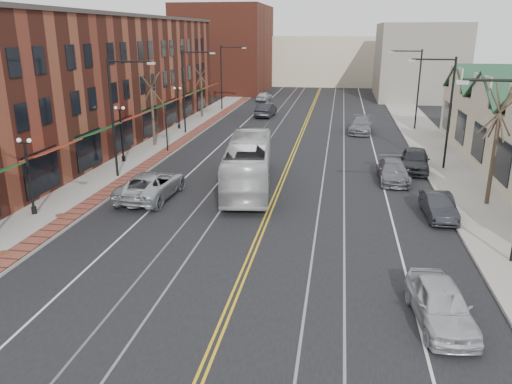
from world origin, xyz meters
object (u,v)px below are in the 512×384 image
(parked_car_a, at_px, (441,304))
(parked_car_b, at_px, (439,206))
(transit_bus, at_px, (249,164))
(parked_suv, at_px, (151,185))
(parked_car_c, at_px, (393,171))
(parked_car_d, at_px, (415,160))

(parked_car_a, height_order, parked_car_b, parked_car_a)
(transit_bus, relative_size, parked_suv, 1.91)
(parked_suv, bearing_deg, transit_bus, -148.10)
(parked_car_a, xyz_separation_m, parked_car_c, (0.00, 17.78, -0.05))
(parked_suv, relative_size, parked_car_d, 1.21)
(transit_bus, relative_size, parked_car_a, 2.61)
(transit_bus, bearing_deg, parked_car_d, -159.30)
(transit_bus, xyz_separation_m, parked_suv, (-5.50, -3.17, -0.77))
(parked_car_b, relative_size, parked_car_d, 0.82)
(parked_car_a, distance_m, parked_car_b, 11.04)
(parked_car_a, bearing_deg, parked_car_b, 74.73)
(parked_suv, bearing_deg, parked_car_c, -155.54)
(parked_car_a, height_order, parked_car_c, parked_car_a)
(transit_bus, bearing_deg, parked_car_b, 154.01)
(parked_car_a, relative_size, parked_car_c, 0.91)
(parked_car_a, bearing_deg, parked_suv, 136.52)
(parked_car_b, distance_m, parked_car_d, 9.83)
(parked_suv, xyz_separation_m, parked_car_c, (15.00, 6.23, -0.13))
(parked_car_b, bearing_deg, parked_car_c, 102.14)
(transit_bus, xyz_separation_m, parked_car_a, (9.50, -14.72, -0.85))
(parked_suv, xyz_separation_m, parked_car_a, (15.00, -11.55, -0.09))
(parked_car_b, distance_m, parked_car_c, 7.12)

